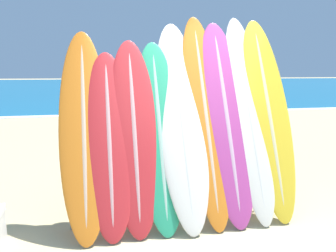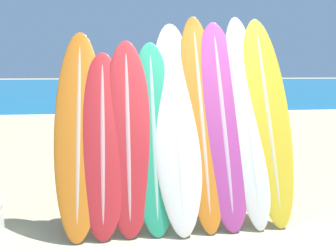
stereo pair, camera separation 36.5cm
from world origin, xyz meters
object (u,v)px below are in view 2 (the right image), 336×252
(surfboard_slot_2, at_px, (128,133))
(surfboard_slot_3, at_px, (154,133))
(surfboard_slot_8, at_px, (267,116))
(person_near_water, at_px, (115,96))
(surfboard_slot_7, at_px, (247,115))
(person_mid_beach, at_px, (230,102))
(surfboard_slot_0, at_px, (79,129))
(surfboard_slot_1, at_px, (103,140))
(surfboard_slot_4, at_px, (176,120))
(surfboard_rack, at_px, (177,177))
(person_far_left, at_px, (134,97))
(surfboard_slot_6, at_px, (223,119))
(surfboard_slot_5, at_px, (201,116))

(surfboard_slot_2, height_order, surfboard_slot_3, surfboard_slot_2)
(surfboard_slot_8, relative_size, person_near_water, 1.54)
(surfboard_slot_7, distance_m, person_mid_beach, 4.44)
(surfboard_slot_0, bearing_deg, surfboard_slot_1, -13.68)
(person_mid_beach, bearing_deg, surfboard_slot_1, -102.93)
(surfboard_slot_0, bearing_deg, surfboard_slot_3, -1.65)
(surfboard_slot_4, bearing_deg, person_near_water, 96.47)
(surfboard_slot_0, height_order, surfboard_slot_4, surfboard_slot_4)
(surfboard_slot_2, xyz_separation_m, surfboard_slot_7, (1.41, 0.08, 0.16))
(surfboard_slot_2, xyz_separation_m, surfboard_slot_3, (0.29, 0.01, -0.01))
(surfboard_rack, relative_size, surfboard_slot_8, 1.07)
(surfboard_rack, bearing_deg, person_mid_beach, 64.63)
(surfboard_slot_2, distance_m, surfboard_slot_7, 1.42)
(surfboard_slot_0, xyz_separation_m, surfboard_slot_3, (0.83, -0.02, -0.06))
(surfboard_slot_1, xyz_separation_m, person_near_water, (-0.07, 8.01, -0.13))
(surfboard_slot_0, bearing_deg, surfboard_slot_4, 1.61)
(person_near_water, bearing_deg, surfboard_slot_3, -27.28)
(surfboard_slot_2, bearing_deg, surfboard_slot_4, 6.40)
(person_near_water, bearing_deg, person_far_left, -16.61)
(surfboard_slot_7, bearing_deg, surfboard_slot_4, -178.89)
(surfboard_slot_0, height_order, surfboard_slot_8, surfboard_slot_8)
(surfboard_slot_7, bearing_deg, surfboard_slot_3, -176.36)
(surfboard_rack, distance_m, surfboard_slot_1, 0.96)
(surfboard_slot_1, distance_m, surfboard_slot_6, 1.40)
(surfboard_slot_0, relative_size, surfboard_slot_4, 0.94)
(surfboard_slot_2, bearing_deg, surfboard_slot_5, 5.69)
(surfboard_slot_3, bearing_deg, person_far_left, 90.39)
(surfboard_slot_6, height_order, person_mid_beach, surfboard_slot_6)
(surfboard_slot_1, xyz_separation_m, surfboard_slot_3, (0.56, 0.04, 0.06))
(surfboard_slot_1, height_order, person_mid_beach, surfboard_slot_1)
(surfboard_slot_4, relative_size, surfboard_slot_6, 0.99)
(surfboard_slot_3, distance_m, surfboard_slot_7, 1.13)
(surfboard_slot_0, relative_size, surfboard_slot_6, 0.93)
(surfboard_rack, height_order, surfboard_slot_0, surfboard_slot_0)
(surfboard_rack, height_order, surfboard_slot_4, surfboard_slot_4)
(surfboard_slot_4, distance_m, person_far_left, 5.75)
(surfboard_slot_7, height_order, person_near_water, surfboard_slot_7)
(surfboard_slot_0, xyz_separation_m, person_mid_beach, (3.16, 4.31, -0.15))
(person_mid_beach, bearing_deg, person_near_water, 149.77)
(surfboard_slot_3, distance_m, person_near_water, 8.00)
(surfboard_slot_0, xyz_separation_m, surfboard_slot_7, (1.94, 0.05, 0.12))
(surfboard_slot_0, bearing_deg, surfboard_slot_8, 0.91)
(surfboard_slot_8, distance_m, person_mid_beach, 4.39)
(surfboard_rack, distance_m, person_far_left, 5.84)
(surfboard_slot_6, height_order, person_far_left, surfboard_slot_6)
(surfboard_rack, relative_size, surfboard_slot_3, 1.23)
(surfboard_rack, height_order, surfboard_slot_2, surfboard_slot_2)
(surfboard_slot_8, bearing_deg, surfboard_rack, -175.93)
(surfboard_slot_1, relative_size, surfboard_slot_5, 0.81)
(surfboard_slot_0, xyz_separation_m, person_far_left, (0.79, 5.77, -0.11))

